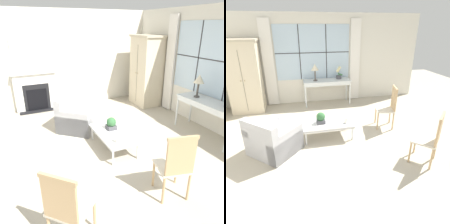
# 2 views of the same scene
# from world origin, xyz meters

# --- Properties ---
(ground_plane) EXTENTS (14.00, 14.00, 0.00)m
(ground_plane) POSITION_xyz_m (0.00, 0.00, 0.00)
(ground_plane) COLOR #B2A893
(wall_back_windowed) EXTENTS (7.20, 0.14, 2.80)m
(wall_back_windowed) POSITION_xyz_m (0.00, 3.02, 1.40)
(wall_back_windowed) COLOR silver
(wall_back_windowed) RESTS_ON ground_plane
(armoire) EXTENTS (0.98, 0.72, 2.10)m
(armoire) POSITION_xyz_m (-2.06, 2.62, 1.06)
(armoire) COLOR beige
(armoire) RESTS_ON ground_plane
(console_table) EXTENTS (1.52, 0.54, 0.81)m
(console_table) POSITION_xyz_m (0.37, 2.67, 0.73)
(console_table) COLOR silver
(console_table) RESTS_ON ground_plane
(table_lamp) EXTENTS (0.24, 0.24, 0.53)m
(table_lamp) POSITION_xyz_m (0.00, 2.66, 1.21)
(table_lamp) COLOR #4C4742
(table_lamp) RESTS_ON console_table
(potted_orchid) EXTENTS (0.22, 0.17, 0.41)m
(potted_orchid) POSITION_xyz_m (0.78, 2.75, 0.98)
(potted_orchid) COLOR #4C4C51
(potted_orchid) RESTS_ON console_table
(armchair_upholstered) EXTENTS (1.18, 1.18, 0.80)m
(armchair_upholstered) POSITION_xyz_m (-1.18, 0.13, 0.28)
(armchair_upholstered) COLOR #B2B2B7
(armchair_upholstered) RESTS_ON ground_plane
(side_chair_wooden) EXTENTS (0.54, 0.54, 1.06)m
(side_chair_wooden) POSITION_xyz_m (1.62, 0.70, 0.60)
(side_chair_wooden) COLOR beige
(side_chair_wooden) RESTS_ON ground_plane
(accent_chair_wooden) EXTENTS (0.62, 0.62, 1.03)m
(accent_chair_wooden) POSITION_xyz_m (1.70, -0.87, 0.58)
(accent_chair_wooden) COLOR beige
(accent_chair_wooden) RESTS_ON ground_plane
(coffee_table) EXTENTS (1.15, 0.62, 0.37)m
(coffee_table) POSITION_xyz_m (0.01, 0.51, 0.33)
(coffee_table) COLOR silver
(coffee_table) RESTS_ON ground_plane
(potted_plant_small) EXTENTS (0.20, 0.20, 0.26)m
(potted_plant_small) POSITION_xyz_m (-0.14, 0.53, 0.49)
(potted_plant_small) COLOR #4C4C51
(potted_plant_small) RESTS_ON coffee_table
(pillar_candle) EXTENTS (0.11, 0.11, 0.15)m
(pillar_candle) POSITION_xyz_m (0.42, 0.40, 0.43)
(pillar_candle) COLOR silver
(pillar_candle) RESTS_ON coffee_table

